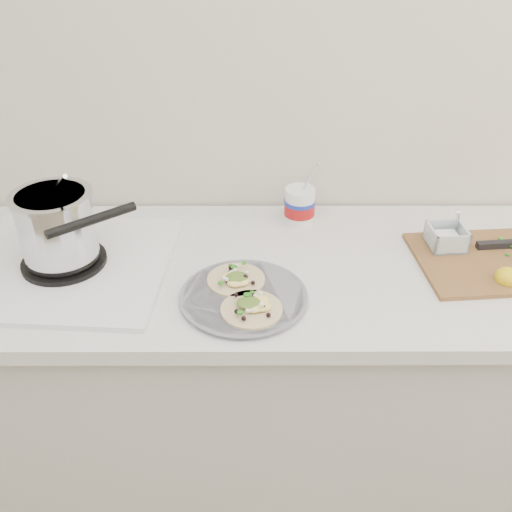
{
  "coord_description": "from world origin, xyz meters",
  "views": [
    {
      "loc": [
        -0.02,
        0.17,
        1.74
      ],
      "look_at": [
        -0.02,
        1.36,
        0.96
      ],
      "focal_mm": 40.0,
      "sensor_mm": 36.0,
      "label": 1
    }
  ],
  "objects_px": {
    "stove": "(60,240)",
    "cutboard": "(497,255)",
    "taco_plate": "(244,294)",
    "tub": "(301,202)"
  },
  "relations": [
    {
      "from": "tub",
      "to": "cutboard",
      "type": "distance_m",
      "value": 0.55
    },
    {
      "from": "stove",
      "to": "tub",
      "type": "relative_size",
      "value": 2.75
    },
    {
      "from": "taco_plate",
      "to": "cutboard",
      "type": "bearing_deg",
      "value": 14.19
    },
    {
      "from": "taco_plate",
      "to": "tub",
      "type": "relative_size",
      "value": 1.51
    },
    {
      "from": "taco_plate",
      "to": "tub",
      "type": "height_order",
      "value": "tub"
    },
    {
      "from": "stove",
      "to": "taco_plate",
      "type": "height_order",
      "value": "stove"
    },
    {
      "from": "stove",
      "to": "taco_plate",
      "type": "relative_size",
      "value": 1.82
    },
    {
      "from": "tub",
      "to": "stove",
      "type": "bearing_deg",
      "value": -158.89
    },
    {
      "from": "stove",
      "to": "cutboard",
      "type": "bearing_deg",
      "value": 5.55
    },
    {
      "from": "stove",
      "to": "cutboard",
      "type": "height_order",
      "value": "stove"
    }
  ]
}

